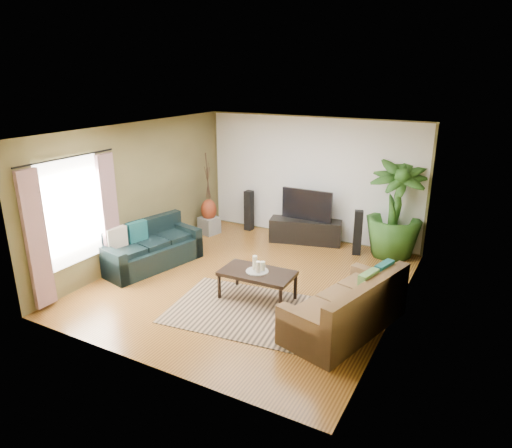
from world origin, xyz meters
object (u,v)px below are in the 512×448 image
Objects in this scene: tv_stand at (305,231)px; television at (307,205)px; speaker_right at (358,233)px; coffee_table at (257,285)px; sofa_right at (345,302)px; sofa_left at (151,245)px; vase at (209,210)px; side_table at (165,242)px; pedestal at (209,225)px; speaker_left at (249,211)px; potted_plant at (395,209)px.

television is (0.00, 0.02, 0.60)m from tv_stand.
coffee_table is at bearing -125.84° from speaker_right.
sofa_left is at bearing -80.83° from sofa_right.
television reaches higher than coffee_table.
vase is 1.49m from side_table.
television is at bearing 74.90° from tv_stand.
speaker_right reaches higher than pedestal.
speaker_left is at bearing 0.14° from sofa_left.
vase is (-4.07, 2.51, 0.14)m from sofa_right.
tv_stand is (2.12, 2.61, -0.17)m from sofa_left.
vase is at bearing -166.06° from television.
speaker_right is (1.20, -0.13, 0.21)m from tv_stand.
speaker_right is at bearing -3.06° from speaker_left.
speaker_left is 2.00× the size of side_table.
speaker_right is at bearing 6.66° from pedestal.
coffee_table is 3.43m from vase.
vase reaches higher than pedestal.
speaker_left is at bearing -117.97° from sofa_right.
sofa_left reaches higher than pedestal.
speaker_right is (1.20, -0.15, -0.39)m from television.
sofa_right is 4.79m from pedestal.
potted_plant reaches higher than speaker_right.
sofa_right is 1.58m from coffee_table.
potted_plant is 4.72m from side_table.
vase is (-0.69, -0.66, 0.09)m from speaker_left.
side_table is at bearing -94.90° from pedestal.
potted_plant is (0.64, 0.27, 0.52)m from speaker_right.
speaker_left is (-1.50, 0.14, 0.22)m from tv_stand.
sofa_right is 5.21× the size of pedestal.
speaker_left reaches higher than coffee_table.
tv_stand is at bearing -26.29° from sofa_left.
side_table is (-0.12, -1.45, -0.33)m from vase.
sofa_left is 2.82m from speaker_left.
speaker_right is at bearing -40.38° from sofa_left.
vase is at bearing -170.64° from potted_plant.
speaker_left is 3.38m from potted_plant.
tv_stand is 3.97× the size of pedestal.
sofa_right is 2.99m from speaker_right.
tv_stand is 2.26m from pedestal.
coffee_table is 1.05× the size of television.
vase reaches higher than tv_stand.
sofa_left is 1.69× the size of television.
television reaches higher than side_table.
potted_plant is at bearing -164.01° from sofa_right.
side_table is (-0.19, 0.64, -0.19)m from sofa_left.
sofa_left is 3.86× the size of vase.
pedestal is (-4.07, 2.51, -0.23)m from sofa_right.
tv_stand is 2.28m from vase.
speaker_right is 0.87m from potted_plant.
television is at bearing -133.18° from sofa_right.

